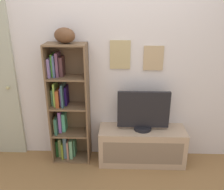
{
  "coord_description": "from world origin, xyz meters",
  "views": [
    {
      "loc": [
        0.11,
        -1.78,
        1.96
      ],
      "look_at": [
        0.02,
        0.85,
        0.95
      ],
      "focal_mm": 38.72,
      "sensor_mm": 36.0,
      "label": 1
    }
  ],
  "objects_px": {
    "football": "(65,35)",
    "tv_stand": "(142,145)",
    "television": "(143,112)",
    "bookshelf": "(66,109)"
  },
  "relations": [
    {
      "from": "football",
      "to": "bookshelf",
      "type": "bearing_deg",
      "value": 148.47
    },
    {
      "from": "bookshelf",
      "to": "tv_stand",
      "type": "xyz_separation_m",
      "value": [
        0.97,
        -0.08,
        -0.47
      ]
    },
    {
      "from": "bookshelf",
      "to": "television",
      "type": "xyz_separation_m",
      "value": [
        0.97,
        -0.08,
        0.01
      ]
    },
    {
      "from": "tv_stand",
      "to": "television",
      "type": "bearing_deg",
      "value": 90.0
    },
    {
      "from": "football",
      "to": "tv_stand",
      "type": "distance_m",
      "value": 1.66
    },
    {
      "from": "football",
      "to": "tv_stand",
      "type": "height_order",
      "value": "football"
    },
    {
      "from": "bookshelf",
      "to": "television",
      "type": "height_order",
      "value": "bookshelf"
    },
    {
      "from": "tv_stand",
      "to": "football",
      "type": "bearing_deg",
      "value": 177.13
    },
    {
      "from": "television",
      "to": "bookshelf",
      "type": "bearing_deg",
      "value": 175.47
    },
    {
      "from": "bookshelf",
      "to": "television",
      "type": "relative_size",
      "value": 2.41
    }
  ]
}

